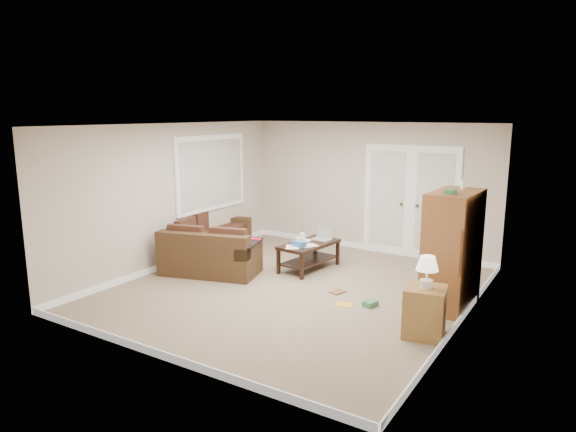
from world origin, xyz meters
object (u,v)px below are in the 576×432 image
Objects in this scene: coffee_table at (310,255)px; side_cabinet at (425,307)px; sectional_sofa at (212,247)px; tv_armoire at (452,249)px.

side_cabinet is (2.53, -1.63, 0.10)m from coffee_table.
coffee_table is at bearing 4.25° from sectional_sofa.
side_cabinet reaches higher than coffee_table.
side_cabinet is at bearing -29.50° from sectional_sofa.
side_cabinet is (0.00, -1.15, -0.46)m from tv_armoire.
sectional_sofa is 1.79m from coffee_table.
sectional_sofa is 2.13× the size of coffee_table.
coffee_table is 0.69× the size of tv_armoire.
coffee_table is 1.20× the size of side_cabinet.
sectional_sofa is at bearing 157.21° from side_cabinet.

